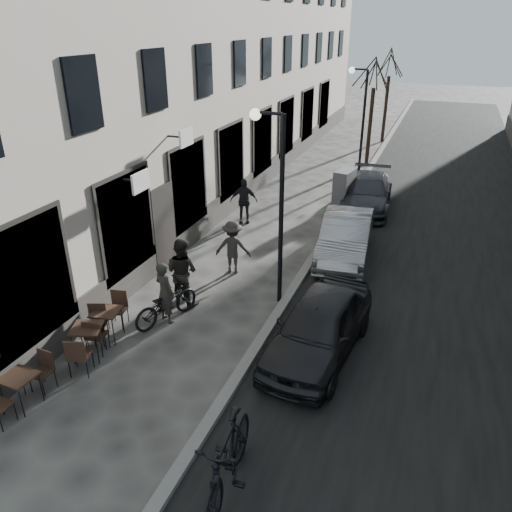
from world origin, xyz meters
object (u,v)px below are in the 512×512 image
Objects in this scene: bistro_set_a at (21,388)px; car_near at (319,326)px; bistro_set_c at (107,322)px; bicycle at (166,303)px; streetlamp_near at (275,189)px; pedestrian_far at (244,201)px; utility_cabinet at (344,189)px; pedestrian_near at (182,271)px; car_far at (368,192)px; pedestrian_mid at (233,247)px; tree_far at (390,62)px; moped at (228,460)px; tree_near at (375,71)px; bistro_set_b at (88,339)px; car_mid at (346,236)px; streetlamp_far at (360,113)px.

car_near is (5.03, 3.79, 0.26)m from bistro_set_a.
bistro_set_c is 0.83× the size of bicycle.
streetlamp_near reaches higher than bistro_set_a.
pedestrian_far is (0.38, 10.78, 0.41)m from bistro_set_a.
utility_cabinet is 9.29m from pedestrian_near.
pedestrian_far reaches higher than car_far.
bicycle is (-2.47, -9.90, -0.29)m from utility_cabinet.
pedestrian_mid is at bearing -78.22° from bicycle.
utility_cabinet is 9.96m from car_near.
tree_far is 3.44× the size of pedestrian_mid.
bistro_set_c is at bearing -160.17° from car_near.
tree_near is at bearing 88.21° from moped.
streetlamp_near reaches higher than pedestrian_near.
bicycle is (0.92, 1.18, 0.04)m from bistro_set_c.
pedestrian_near reaches higher than bistro_set_b.
streetlamp_near is 3.21× the size of utility_cabinet.
car_far is (3.40, 9.32, -0.29)m from pedestrian_near.
bistro_set_c is 4.53m from pedestrian_mid.
pedestrian_near is 2.22m from pedestrian_mid.
bistro_set_c is 0.93× the size of pedestrian_far.
bistro_set_a is at bearing -97.19° from tree_far.
car_mid is at bearing -154.68° from pedestrian_mid.
car_far is (4.09, 3.25, -0.20)m from pedestrian_far.
pedestrian_near is at bearing 63.13° from pedestrian_mid.
bicycle is at bearing 125.11° from moped.
moped is (0.14, -14.43, 0.04)m from car_far.
bistro_set_c is at bearing 88.54° from bistro_set_a.
tree_near is 8.05m from utility_cabinet.
car_near is at bearing 79.11° from moped.
car_near reaches higher than moped.
bistro_set_b is at bearing -97.32° from bistro_set_c.
bicycle is at bearing -128.00° from car_mid.
tree_far is at bearing 63.21° from bistro_set_b.
car_mid is at bearing 65.96° from bistro_set_a.
streetlamp_far is 2.21× the size of moped.
moped is (1.24, -27.11, -3.97)m from tree_far.
car_mid is (4.34, 7.33, 0.22)m from bistro_set_b.
car_near reaches higher than bistro_set_c.
tree_far is 18.05m from car_mid.
streetlamp_near reaches higher than pedestrian_far.
tree_near is at bearing 69.30° from bistro_set_c.
bistro_set_a is 10.21m from car_mid.
bicycle is 1.05m from pedestrian_near.
pedestrian_near reaches higher than car_mid.
tree_near is at bearing 94.94° from car_far.
streetlamp_near reaches higher than moped.
moped is (4.43, -2.97, 0.23)m from bistro_set_c.
bistro_set_a is 0.93× the size of bistro_set_c.
streetlamp_near reaches higher than bistro_set_b.
moped is at bearing -46.26° from bistro_set_b.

